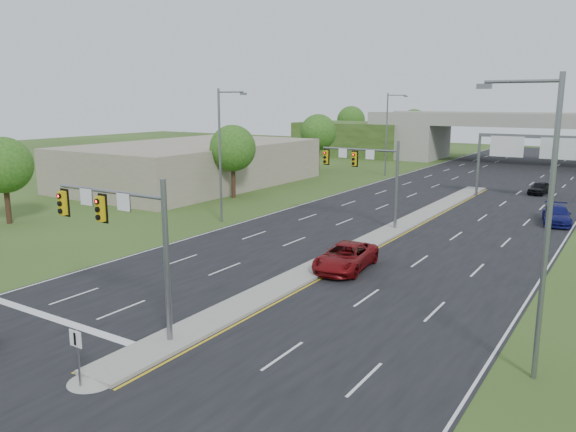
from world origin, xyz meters
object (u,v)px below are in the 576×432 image
(signal_mast_far, at_px, (370,169))
(car_far_c, at_px, (540,188))
(signal_mast_near, at_px, (126,228))
(car_far_a, at_px, (346,257))
(keep_right_sign, at_px, (77,349))
(car_far_b, at_px, (557,215))
(overpass, at_px, (527,142))
(sign_gantry, at_px, (535,149))

(signal_mast_far, distance_m, car_far_c, 26.65)
(signal_mast_near, relative_size, car_far_a, 1.24)
(signal_mast_near, bearing_deg, car_far_c, 79.69)
(signal_mast_far, relative_size, car_far_c, 1.76)
(keep_right_sign, height_order, car_far_a, keep_right_sign)
(car_far_a, relative_size, car_far_b, 1.09)
(signal_mast_near, bearing_deg, overpass, 88.38)
(signal_mast_near, height_order, sign_gantry, signal_mast_near)
(signal_mast_far, bearing_deg, car_far_b, 36.26)
(overpass, relative_size, car_far_a, 14.21)
(signal_mast_near, height_order, overpass, overpass)
(car_far_b, relative_size, car_far_c, 1.30)
(signal_mast_near, xyz_separation_m, car_far_c, (9.05, 49.74, -4.03))
(keep_right_sign, xyz_separation_m, sign_gantry, (6.68, 49.45, 3.72))
(signal_mast_near, distance_m, overpass, 80.11)
(keep_right_sign, bearing_deg, signal_mast_far, 94.39)
(car_far_a, bearing_deg, signal_mast_far, 102.54)
(signal_mast_far, height_order, car_far_c, signal_mast_far)
(keep_right_sign, relative_size, car_far_a, 0.39)
(sign_gantry, height_order, car_far_b, sign_gantry)
(keep_right_sign, distance_m, car_far_a, 17.99)
(signal_mast_far, bearing_deg, overpass, 87.65)
(car_far_b, bearing_deg, car_far_c, 93.22)
(sign_gantry, bearing_deg, signal_mast_near, -101.25)
(signal_mast_far, bearing_deg, car_far_a, -71.94)
(keep_right_sign, xyz_separation_m, car_far_b, (10.45, 38.78, -0.75))
(sign_gantry, xyz_separation_m, car_far_c, (0.10, 4.74, -4.54))
(overpass, bearing_deg, car_far_c, -77.39)
(signal_mast_near, distance_m, car_far_b, 36.82)
(sign_gantry, distance_m, car_far_a, 32.26)
(overpass, height_order, car_far_c, overpass)
(keep_right_sign, bearing_deg, sign_gantry, 82.30)
(car_far_a, distance_m, car_far_c, 36.66)
(car_far_c, bearing_deg, car_far_a, -88.50)
(sign_gantry, height_order, overpass, overpass)
(keep_right_sign, xyz_separation_m, car_far_a, (1.50, 17.91, -0.71))
(keep_right_sign, height_order, car_far_b, keep_right_sign)
(keep_right_sign, bearing_deg, car_far_b, 74.92)
(car_far_c, bearing_deg, overpass, 112.40)
(car_far_b, bearing_deg, signal_mast_near, -120.46)
(signal_mast_far, height_order, sign_gantry, signal_mast_far)
(car_far_b, bearing_deg, signal_mast_far, -153.88)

